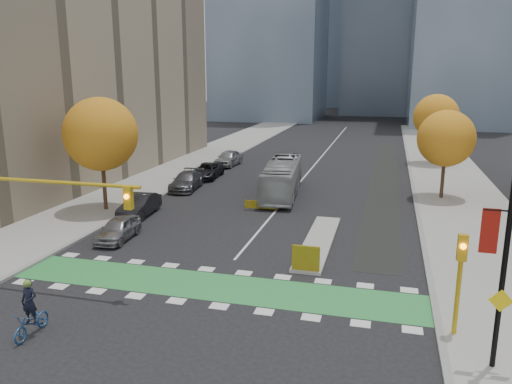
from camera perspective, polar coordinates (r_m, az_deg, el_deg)
The scene contains 24 objects.
ground at distance 22.82m, azimuth -6.31°, elevation -12.14°, with size 300.00×300.00×0.00m, color black.
sidewalk_west at distance 45.53m, azimuth -13.16°, elevation 0.73°, with size 7.00×120.00×0.15m, color gray.
sidewalk_east at distance 40.76m, azimuth 22.71°, elevation -1.46°, with size 7.00×120.00×0.15m, color gray.
curb_west at distance 44.02m, azimuth -9.13°, elevation 0.48°, with size 0.30×120.00×0.16m, color gray.
curb_east at distance 40.40m, azimuth 17.80°, elevation -1.17°, with size 0.30×120.00×0.16m, color gray.
bike_crossing at distance 24.09m, azimuth -5.01°, elevation -10.66°, with size 20.00×3.00×0.01m, color #2C883F.
centre_line at distance 60.43m, azimuth 7.45°, elevation 3.98°, with size 0.15×70.00×0.01m, color silver.
bike_lane_paint at distance 50.11m, azimuth 14.45°, elevation 1.72°, with size 2.50×50.00×0.01m, color black.
median_island at distance 30.00m, azimuth 7.17°, elevation -5.62°, with size 1.60×10.00×0.16m, color gray.
hazard_board at distance 25.28m, azimuth 5.70°, elevation -7.54°, with size 1.40×0.12×1.30m, color yellow.
building_west at distance 51.96m, azimuth -23.52°, elevation 15.33°, with size 16.00×44.00×25.00m, color gray.
tree_west at distance 37.04m, azimuth -17.33°, elevation 6.32°, with size 5.20×5.20×8.22m.
tree_east_near at distance 41.67m, azimuth 20.91°, elevation 5.73°, with size 4.40×4.40×7.08m.
tree_east_far at distance 57.53m, azimuth 19.90°, elevation 8.09°, with size 4.80×4.80×7.65m.
traffic_signal_west at distance 24.95m, azimuth -24.26°, elevation -1.19°, with size 8.53×0.56×5.20m.
traffic_signal_east at distance 20.14m, azimuth 22.30°, elevation -8.22°, with size 0.35×0.43×4.10m.
banner_lamppost at distance 17.86m, azimuth 26.79°, elevation -5.02°, with size 1.65×0.36×8.28m.
cyclist at distance 21.39m, azimuth -24.31°, elevation -12.89°, with size 0.76×2.01×2.29m.
bus at distance 40.87m, azimuth 2.99°, elevation 1.62°, with size 2.45×10.46×2.91m, color #969B9D.
parked_car_a at distance 31.24m, azimuth -15.48°, elevation -4.07°, with size 1.62×4.02×1.37m, color gray.
parked_car_b at distance 35.98m, azimuth -13.19°, elevation -1.50°, with size 1.61×4.62×1.52m, color black.
parked_car_c at distance 43.48m, azimuth -7.95°, elevation 1.26°, with size 2.08×5.13×1.49m, color #4E4E53.
parked_car_d at distance 48.04m, azimuth -5.66°, elevation 2.43°, with size 2.32×5.03×1.40m, color black.
parked_car_e at distance 54.26m, azimuth -3.18°, elevation 3.89°, with size 1.98×4.92×1.67m, color #9F9FA4.
Camera 1 is at (7.62, -19.14, 9.83)m, focal length 35.00 mm.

